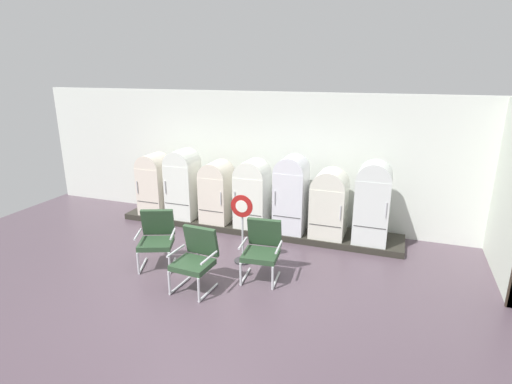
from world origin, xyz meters
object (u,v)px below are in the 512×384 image
at_px(refrigerator_0, 154,182).
at_px(refrigerator_1, 183,182).
at_px(refrigerator_6, 373,200).
at_px(armchair_center, 196,256).
at_px(sign_stand, 242,232).
at_px(refrigerator_4, 291,192).
at_px(armchair_left, 157,236).
at_px(armchair_right, 262,247).
at_px(refrigerator_5, 329,202).
at_px(refrigerator_3, 252,192).
at_px(refrigerator_2, 217,190).

xyz_separation_m(refrigerator_0, refrigerator_1, (0.77, 0.00, 0.08)).
distance_m(refrigerator_6, armchair_center, 3.60).
height_order(refrigerator_1, sign_stand, refrigerator_1).
height_order(refrigerator_0, refrigerator_4, refrigerator_4).
distance_m(armchair_center, sign_stand, 1.15).
bearing_deg(refrigerator_0, refrigerator_6, -0.16).
relative_size(armchair_left, sign_stand, 0.78).
relative_size(refrigerator_0, refrigerator_4, 0.88).
bearing_deg(refrigerator_0, armchair_right, -29.30).
xyz_separation_m(refrigerator_0, refrigerator_5, (4.11, 0.03, -0.03)).
height_order(refrigerator_0, sign_stand, refrigerator_0).
xyz_separation_m(refrigerator_3, sign_stand, (0.35, -1.45, -0.31)).
xyz_separation_m(refrigerator_3, armchair_left, (-1.07, -2.06, -0.35)).
xyz_separation_m(refrigerator_3, refrigerator_4, (0.85, 0.01, 0.09)).
relative_size(refrigerator_1, armchair_right, 1.56).
bearing_deg(refrigerator_1, refrigerator_0, -179.70).
relative_size(refrigerator_2, refrigerator_3, 0.93).
bearing_deg(armchair_left, sign_stand, 23.21).
xyz_separation_m(refrigerator_4, armchair_center, (-0.87, -2.56, -0.44)).
height_order(refrigerator_4, armchair_right, refrigerator_4).
bearing_deg(refrigerator_6, sign_stand, -145.92).
relative_size(refrigerator_1, refrigerator_6, 0.97).
height_order(refrigerator_2, sign_stand, refrigerator_2).
bearing_deg(refrigerator_4, refrigerator_1, 179.89).
bearing_deg(refrigerator_0, refrigerator_2, 0.75).
height_order(refrigerator_0, refrigerator_3, refrigerator_3).
xyz_separation_m(refrigerator_2, refrigerator_3, (0.85, -0.03, 0.05)).
bearing_deg(refrigerator_6, refrigerator_2, 179.39).
bearing_deg(refrigerator_3, armchair_right, -65.00).
bearing_deg(refrigerator_0, armchair_center, -46.32).
bearing_deg(refrigerator_1, refrigerator_3, -0.46).
relative_size(refrigerator_3, refrigerator_5, 1.06).
bearing_deg(refrigerator_6, refrigerator_0, 179.84).
relative_size(armchair_right, armchair_center, 1.00).
bearing_deg(sign_stand, armchair_right, -37.84).
relative_size(refrigerator_5, sign_stand, 1.07).
height_order(refrigerator_4, refrigerator_5, refrigerator_4).
relative_size(refrigerator_3, refrigerator_6, 0.91).
bearing_deg(refrigerator_3, armchair_left, -117.35).
bearing_deg(refrigerator_5, refrigerator_4, -177.72).
distance_m(refrigerator_5, armchair_left, 3.44).
distance_m(refrigerator_4, sign_stand, 1.60).
height_order(refrigerator_2, refrigerator_6, refrigerator_6).
bearing_deg(sign_stand, refrigerator_5, 49.03).
distance_m(refrigerator_0, armchair_center, 3.55).
relative_size(refrigerator_1, armchair_center, 1.56).
height_order(refrigerator_4, sign_stand, refrigerator_4).
xyz_separation_m(refrigerator_0, refrigerator_6, (4.95, -0.01, 0.11)).
xyz_separation_m(refrigerator_0, refrigerator_4, (3.31, -0.00, 0.10)).
height_order(refrigerator_1, armchair_right, refrigerator_1).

